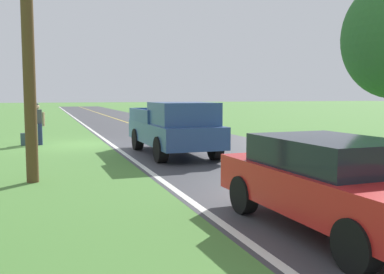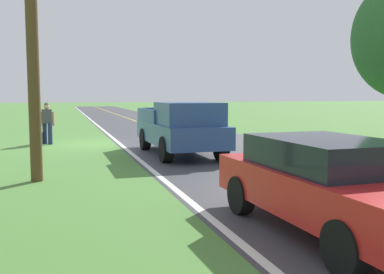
% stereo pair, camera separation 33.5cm
% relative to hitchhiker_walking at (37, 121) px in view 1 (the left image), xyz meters
% --- Properties ---
extents(ground_plane, '(200.00, 200.00, 0.00)m').
position_rel_hitchhiker_walking_xyz_m(ground_plane, '(-1.77, 0.56, -0.98)').
color(ground_plane, '#4C7F38').
extents(road_surface, '(6.85, 120.00, 0.00)m').
position_rel_hitchhiker_walking_xyz_m(road_surface, '(-6.16, 0.56, -0.98)').
color(road_surface, '#3D3D42').
rests_on(road_surface, ground).
extents(lane_edge_line, '(0.16, 117.60, 0.00)m').
position_rel_hitchhiker_walking_xyz_m(lane_edge_line, '(-2.91, 0.56, -0.98)').
color(lane_edge_line, silver).
rests_on(lane_edge_line, ground).
extents(lane_centre_line, '(0.14, 117.60, 0.00)m').
position_rel_hitchhiker_walking_xyz_m(lane_centre_line, '(-6.16, 0.56, -0.98)').
color(lane_centre_line, gold).
rests_on(lane_centre_line, ground).
extents(hitchhiker_walking, '(0.62, 0.51, 1.75)m').
position_rel_hitchhiker_walking_xyz_m(hitchhiker_walking, '(0.00, 0.00, 0.00)').
color(hitchhiker_walking, navy).
rests_on(hitchhiker_walking, ground).
extents(suitcase_carried, '(0.46, 0.21, 0.51)m').
position_rel_hitchhiker_walking_xyz_m(suitcase_carried, '(0.42, 0.07, -0.73)').
color(suitcase_carried, '#384C56').
rests_on(suitcase_carried, ground).
extents(pickup_truck_passing, '(2.14, 5.42, 1.82)m').
position_rel_hitchhiker_walking_xyz_m(pickup_truck_passing, '(-4.50, 4.87, -0.01)').
color(pickup_truck_passing, '#2D4C84').
rests_on(pickup_truck_passing, ground).
extents(sedan_ahead_same_lane, '(2.05, 4.46, 1.41)m').
position_rel_hitchhiker_walking_xyz_m(sedan_ahead_same_lane, '(-4.41, 13.66, -0.23)').
color(sedan_ahead_same_lane, red).
rests_on(sedan_ahead_same_lane, ground).
extents(utility_pole_roadside, '(0.28, 0.28, 7.04)m').
position_rel_hitchhiker_walking_xyz_m(utility_pole_roadside, '(0.04, 8.24, 2.54)').
color(utility_pole_roadside, brown).
rests_on(utility_pole_roadside, ground).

